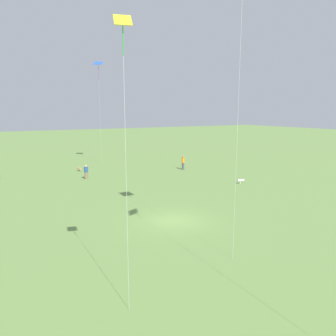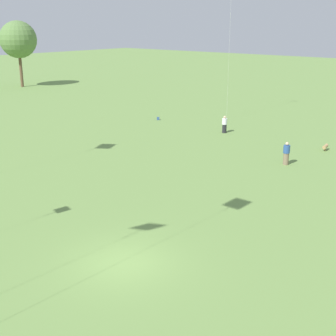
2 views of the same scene
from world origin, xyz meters
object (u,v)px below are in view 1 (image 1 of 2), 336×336
Objects in this scene: kite_6 at (98,66)px; dog_1 at (79,169)px; kite_9 at (123,44)px; dog_0 at (241,180)px; person_3 at (183,163)px; person_7 at (86,172)px.

kite_6 is 15.19m from dog_1.
kite_9 is 33.64m from dog_1.
kite_6 reaches higher than dog_0.
kite_6 is 17.57× the size of dog_1.
dog_1 is (16.30, 13.36, -0.01)m from dog_0.
person_3 is at bearing -30.68° from dog_1.
kite_9 reaches higher than person_7.
person_7 is (0.29, 13.15, -0.13)m from person_3.
dog_0 is at bearing -26.68° from person_7.
person_7 is at bearing -102.35° from dog_1.
person_7 is 28.19m from kite_9.
kite_6 reaches higher than kite_9.
person_3 reaches higher than person_7.
person_3 is 13.16m from person_7.
kite_6 reaches higher than person_7.
kite_6 reaches higher than dog_1.
kite_6 is 37.80m from kite_9.
person_3 is at bearing -159.07° from dog_0.
dog_1 is (-4.44, 4.54, -13.80)m from kite_6.
kite_9 is at bearing -107.06° from dog_1.
person_3 is 33.18m from kite_9.
person_7 is at bearing -111.25° from dog_0.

